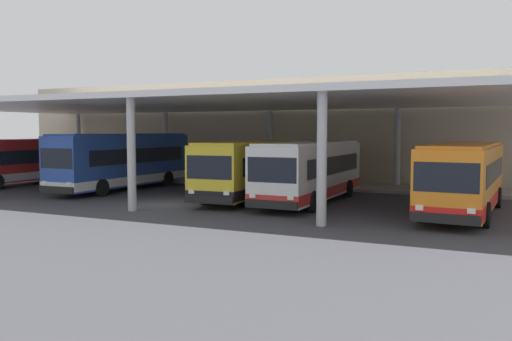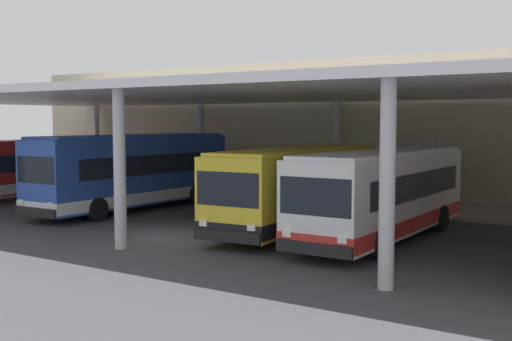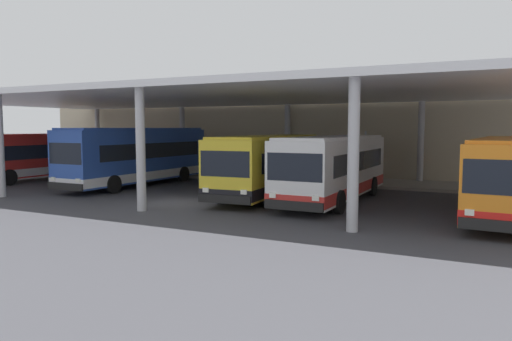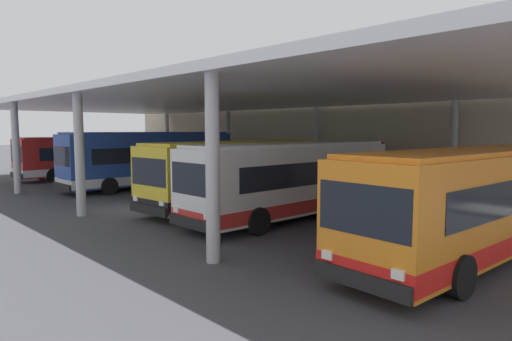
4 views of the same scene
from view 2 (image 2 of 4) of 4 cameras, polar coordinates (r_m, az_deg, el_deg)
name	(u,v)px [view 2 (image 2 of 4)]	position (r m, az deg, el deg)	size (l,w,h in m)	color
ground_plane	(171,237)	(23.42, -7.63, -5.94)	(200.00, 200.00, 0.00)	#3D3D42
platform_kerb	(321,201)	(33.07, 5.86, -2.73)	(42.00, 4.50, 0.18)	gray
station_building_facade	(349,128)	(35.73, 8.33, 3.77)	(48.00, 1.60, 7.63)	#C1B293
canopy_shelter	(254,96)	(27.44, -0.14, 6.71)	(40.00, 17.00, 5.55)	silver
bus_nearest_bay	(15,168)	(36.86, -20.80, 0.18)	(2.88, 10.58, 3.17)	red
bus_second_bay	(134,171)	(30.77, -10.86, -0.05)	(2.74, 11.33, 3.57)	#284CA8
bus_middle_bay	(298,187)	(24.77, 3.75, -1.48)	(3.29, 10.69, 3.17)	yellow
bus_far_bay	(384,193)	(22.98, 11.37, -2.02)	(2.75, 10.54, 3.17)	white
bench_waiting	(305,189)	(33.52, 4.44, -1.64)	(1.80, 0.45, 0.92)	brown
trash_bin	(271,187)	(34.40, 1.38, -1.45)	(0.52, 0.52, 0.98)	#33383D
banner_sign	(438,171)	(29.72, 16.04, -0.03)	(0.70, 0.12, 3.20)	#B2B2B7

